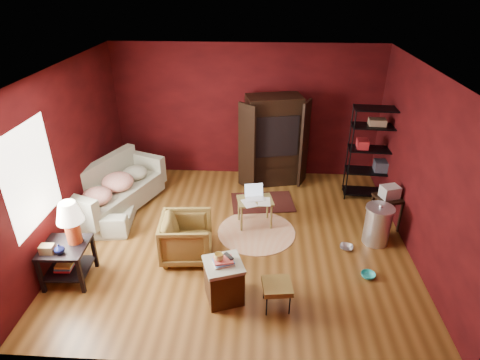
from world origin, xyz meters
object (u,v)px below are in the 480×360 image
(tv_armoire, at_px, (273,139))
(wire_shelving, at_px, (373,150))
(sofa, at_px, (115,193))
(laptop_desk, at_px, (255,202))
(armchair, at_px, (186,236))
(hamper, at_px, (224,280))
(side_table, at_px, (68,235))

(tv_armoire, distance_m, wire_shelving, 1.96)
(sofa, distance_m, tv_armoire, 3.26)
(laptop_desk, bearing_deg, wire_shelving, 16.13)
(armchair, height_order, laptop_desk, armchair)
(laptop_desk, relative_size, wire_shelving, 0.40)
(hamper, xyz_separation_m, tv_armoire, (0.69, 3.50, 0.65))
(side_table, distance_m, wire_shelving, 5.50)
(sofa, distance_m, laptop_desk, 2.62)
(armchair, distance_m, wire_shelving, 3.92)
(sofa, bearing_deg, armchair, -135.10)
(hamper, bearing_deg, armchair, 127.17)
(laptop_desk, xyz_separation_m, wire_shelving, (2.21, 1.14, 0.55))
(tv_armoire, bearing_deg, wire_shelving, -28.12)
(armchair, height_order, tv_armoire, tv_armoire)
(side_table, bearing_deg, wire_shelving, 29.06)
(hamper, bearing_deg, sofa, 135.90)
(armchair, relative_size, side_table, 0.63)
(side_table, height_order, tv_armoire, tv_armoire)
(laptop_desk, bearing_deg, side_table, -160.82)
(armchair, distance_m, hamper, 1.10)
(side_table, relative_size, tv_armoire, 0.67)
(armchair, height_order, wire_shelving, wire_shelving)
(sofa, xyz_separation_m, side_table, (0.00, -1.84, 0.36))
(hamper, xyz_separation_m, laptop_desk, (0.37, 1.84, 0.15))
(laptop_desk, height_order, tv_armoire, tv_armoire)
(sofa, relative_size, armchair, 2.51)
(side_table, relative_size, laptop_desk, 1.67)
(armchair, xyz_separation_m, side_table, (-1.56, -0.56, 0.35))
(hamper, relative_size, wire_shelving, 0.38)
(hamper, height_order, tv_armoire, tv_armoire)
(sofa, xyz_separation_m, wire_shelving, (4.80, 0.83, 0.63))
(laptop_desk, xyz_separation_m, tv_armoire, (0.32, 1.66, 0.51))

